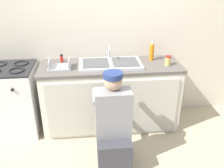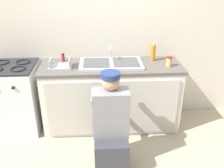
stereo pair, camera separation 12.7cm
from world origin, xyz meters
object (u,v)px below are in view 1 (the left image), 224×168
stove_range (14,100)px  soap_bottle_orange (152,52)px  plumber_person (113,130)px  dish_rack_tray (60,66)px  sink_double_basin (110,63)px  condiment_jar (168,61)px  spice_bottle_red (62,58)px

stove_range → soap_bottle_orange: soap_bottle_orange is taller
plumber_person → dish_rack_tray: size_ratio=3.94×
sink_double_basin → condiment_jar: (0.73, -0.09, 0.05)m
plumber_person → soap_bottle_orange: bearing=56.3°
plumber_person → spice_bottle_red: size_ratio=10.52×
plumber_person → soap_bottle_orange: soap_bottle_orange is taller
sink_double_basin → soap_bottle_orange: soap_bottle_orange is taller
plumber_person → condiment_jar: bearing=42.2°
plumber_person → soap_bottle_orange: 1.24m
sink_double_basin → plumber_person: size_ratio=0.72×
sink_double_basin → condiment_jar: 0.74m
soap_bottle_orange → stove_range: bearing=-176.1°
sink_double_basin → dish_rack_tray: (-0.64, -0.05, 0.01)m
sink_double_basin → dish_rack_tray: bearing=-175.7°
condiment_jar → plumber_person: bearing=-137.8°
spice_bottle_red → soap_bottle_orange: size_ratio=0.42×
sink_double_basin → spice_bottle_red: sink_double_basin is taller
stove_range → condiment_jar: 2.07m
stove_range → soap_bottle_orange: size_ratio=3.71×
sink_double_basin → dish_rack_tray: size_ratio=2.86×
plumber_person → dish_rack_tray: (-0.59, 0.75, 0.46)m
stove_range → dish_rack_tray: dish_rack_tray is taller
condiment_jar → stove_range: bearing=177.4°
plumber_person → stove_range: bearing=147.2°
stove_range → condiment_jar: condiment_jar is taller
stove_range → condiment_jar: bearing=-2.6°
stove_range → spice_bottle_red: 0.83m
sink_double_basin → plumber_person: (-0.05, -0.80, -0.46)m
condiment_jar → dish_rack_tray: 1.37m
dish_rack_tray → soap_bottle_orange: size_ratio=1.12×
sink_double_basin → stove_range: bearing=-179.9°
plumber_person → spice_bottle_red: (-0.58, 0.96, 0.49)m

